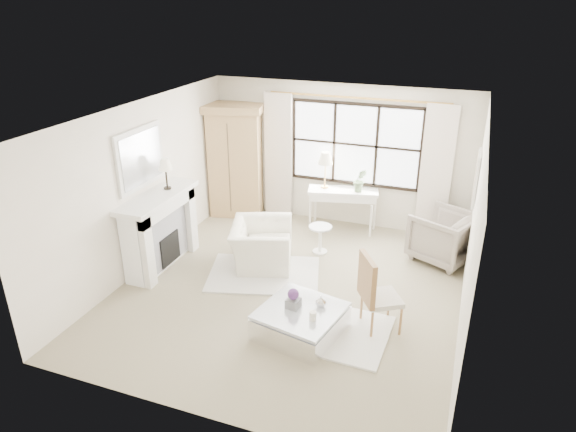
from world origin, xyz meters
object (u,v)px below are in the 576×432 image
console_table (342,209)px  coffee_table (301,322)px  club_armchair (261,245)px  armoire (236,160)px

console_table → coffee_table: console_table is taller
console_table → club_armchair: 2.04m
armoire → console_table: size_ratio=1.64×
console_table → club_armchair: bearing=-129.3°
armoire → console_table: 2.33m
club_armchair → armoire: bearing=17.8°
club_armchair → coffee_table: bearing=-159.9°
armoire → coffee_table: (2.54, -3.41, -0.96)m
armoire → coffee_table: size_ratio=1.89×
armoire → club_armchair: 2.37m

